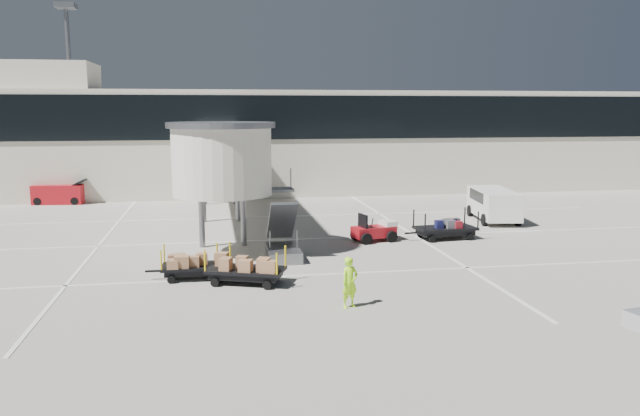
{
  "coord_description": "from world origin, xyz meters",
  "views": [
    {
      "loc": [
        -4.4,
        -21.98,
        6.58
      ],
      "look_at": [
        0.51,
        6.5,
        2.0
      ],
      "focal_mm": 35.0,
      "sensor_mm": 36.0,
      "label": 1
    }
  ],
  "objects_px": {
    "suitcase_cart": "(445,228)",
    "ground_worker": "(350,282)",
    "belt_loader": "(59,194)",
    "baggage_tug": "(375,231)",
    "minivan": "(493,202)",
    "box_cart_near": "(243,270)",
    "box_cart_far": "(195,265)"
  },
  "relations": [
    {
      "from": "suitcase_cart",
      "to": "box_cart_near",
      "type": "xyz_separation_m",
      "value": [
        -10.64,
        -6.65,
        -0.01
      ]
    },
    {
      "from": "box_cart_near",
      "to": "box_cart_far",
      "type": "distance_m",
      "value": 2.12
    },
    {
      "from": "box_cart_near",
      "to": "baggage_tug",
      "type": "bearing_deg",
      "value": 64.78
    },
    {
      "from": "belt_loader",
      "to": "baggage_tug",
      "type": "bearing_deg",
      "value": -34.62
    },
    {
      "from": "minivan",
      "to": "baggage_tug",
      "type": "bearing_deg",
      "value": -142.65
    },
    {
      "from": "ground_worker",
      "to": "suitcase_cart",
      "type": "bearing_deg",
      "value": 28.95
    },
    {
      "from": "box_cart_far",
      "to": "belt_loader",
      "type": "distance_m",
      "value": 23.89
    },
    {
      "from": "suitcase_cart",
      "to": "ground_worker",
      "type": "distance_m",
      "value": 12.49
    },
    {
      "from": "baggage_tug",
      "to": "ground_worker",
      "type": "bearing_deg",
      "value": -122.58
    },
    {
      "from": "belt_loader",
      "to": "ground_worker",
      "type": "bearing_deg",
      "value": -54.01
    },
    {
      "from": "suitcase_cart",
      "to": "minivan",
      "type": "bearing_deg",
      "value": 38.55
    },
    {
      "from": "baggage_tug",
      "to": "suitcase_cart",
      "type": "height_order",
      "value": "suitcase_cart"
    },
    {
      "from": "baggage_tug",
      "to": "ground_worker",
      "type": "distance_m",
      "value": 10.82
    },
    {
      "from": "minivan",
      "to": "ground_worker",
      "type": "bearing_deg",
      "value": -120.26
    },
    {
      "from": "box_cart_far",
      "to": "minivan",
      "type": "distance_m",
      "value": 20.09
    },
    {
      "from": "baggage_tug",
      "to": "box_cart_near",
      "type": "xyz_separation_m",
      "value": [
        -6.92,
        -6.71,
        0.02
      ]
    },
    {
      "from": "box_cart_near",
      "to": "minivan",
      "type": "distance_m",
      "value": 19.13
    },
    {
      "from": "minivan",
      "to": "belt_loader",
      "type": "relative_size",
      "value": 1.36
    },
    {
      "from": "box_cart_near",
      "to": "ground_worker",
      "type": "distance_m",
      "value": 4.87
    },
    {
      "from": "baggage_tug",
      "to": "box_cart_far",
      "type": "relative_size",
      "value": 0.7
    },
    {
      "from": "box_cart_far",
      "to": "baggage_tug",
      "type": "bearing_deg",
      "value": 34.17
    },
    {
      "from": "box_cart_far",
      "to": "ground_worker",
      "type": "height_order",
      "value": "ground_worker"
    },
    {
      "from": "baggage_tug",
      "to": "ground_worker",
      "type": "xyz_separation_m",
      "value": [
        -3.56,
        -10.21,
        0.35
      ]
    },
    {
      "from": "suitcase_cart",
      "to": "ground_worker",
      "type": "xyz_separation_m",
      "value": [
        -7.28,
        -10.15,
        0.32
      ]
    },
    {
      "from": "baggage_tug",
      "to": "minivan",
      "type": "distance_m",
      "value": 9.68
    },
    {
      "from": "suitcase_cart",
      "to": "minivan",
      "type": "height_order",
      "value": "minivan"
    },
    {
      "from": "baggage_tug",
      "to": "belt_loader",
      "type": "bearing_deg",
      "value": 125.96
    },
    {
      "from": "ground_worker",
      "to": "belt_loader",
      "type": "bearing_deg",
      "value": 94.53
    },
    {
      "from": "box_cart_far",
      "to": "minivan",
      "type": "bearing_deg",
      "value": 32.06
    },
    {
      "from": "ground_worker",
      "to": "minivan",
      "type": "distance_m",
      "value": 19.1
    },
    {
      "from": "baggage_tug",
      "to": "suitcase_cart",
      "type": "xyz_separation_m",
      "value": [
        3.72,
        -0.07,
        0.03
      ]
    },
    {
      "from": "suitcase_cart",
      "to": "ground_worker",
      "type": "relative_size",
      "value": 2.21
    }
  ]
}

